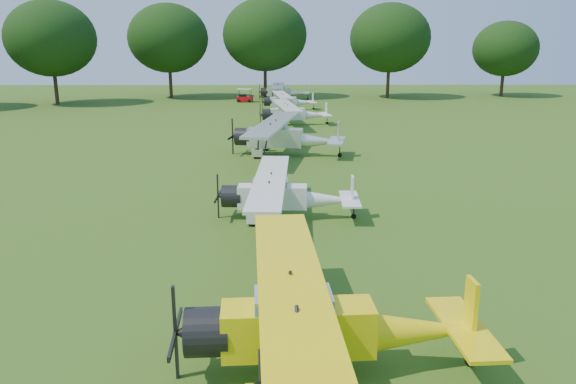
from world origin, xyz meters
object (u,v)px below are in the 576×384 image
aircraft_6 (287,100)px  golf_cart (244,98)px  aircraft_7 (283,90)px  aircraft_5 (293,112)px  aircraft_2 (322,320)px  aircraft_3 (283,193)px  aircraft_4 (283,135)px

aircraft_6 → golf_cart: aircraft_6 is taller
aircraft_7 → golf_cart: 5.52m
aircraft_5 → golf_cart: bearing=98.2°
aircraft_2 → aircraft_3: 11.52m
aircraft_5 → golf_cart: size_ratio=5.04×
aircraft_4 → aircraft_5: (0.90, 13.99, -0.20)m
aircraft_2 → aircraft_4: 25.15m
aircraft_4 → aircraft_6: (0.52, 25.66, -0.28)m
aircraft_7 → golf_cart: aircraft_7 is taller
aircraft_3 → aircraft_7: size_ratio=0.92×
aircraft_2 → aircraft_3: (-0.80, 11.49, -0.18)m
aircraft_2 → aircraft_5: 39.13m
aircraft_3 → golf_cart: aircraft_3 is taller
aircraft_4 → aircraft_7: bearing=99.7°
aircraft_6 → golf_cart: bearing=115.1°
aircraft_3 → aircraft_5: size_ratio=0.94×
aircraft_4 → aircraft_6: aircraft_4 is taller
aircraft_6 → aircraft_3: bearing=-97.3°
aircraft_4 → aircraft_7: 36.88m
aircraft_4 → golf_cart: aircraft_4 is taller
aircraft_3 → aircraft_6: (0.59, 39.31, -0.01)m
aircraft_5 → aircraft_7: 22.90m
aircraft_5 → aircraft_7: (-0.83, 22.89, 0.03)m
aircraft_5 → aircraft_3: bearing=-99.3°
aircraft_7 → aircraft_5: bearing=-86.2°
aircraft_2 → aircraft_4: aircraft_4 is taller
aircraft_3 → golf_cart: (-4.63, 47.83, -0.56)m
aircraft_4 → aircraft_2: bearing=-78.6°
aircraft_2 → aircraft_5: aircraft_2 is taller
aircraft_3 → aircraft_4: bearing=92.0°
aircraft_6 → golf_cart: 10.01m
golf_cart → aircraft_4: bearing=-75.1°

